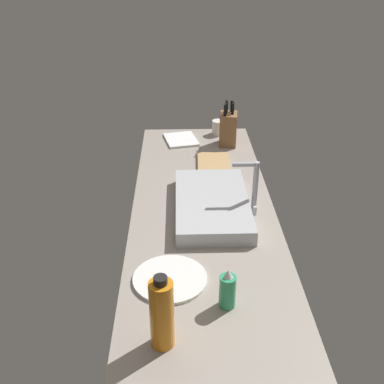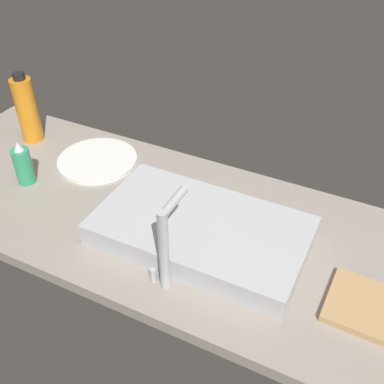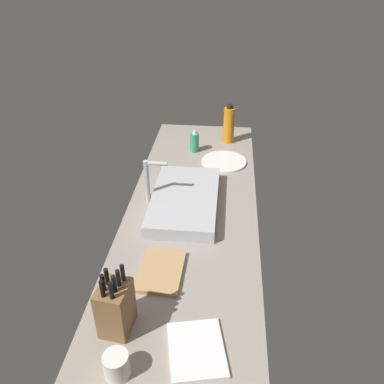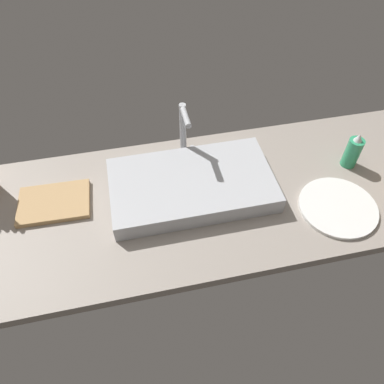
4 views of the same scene
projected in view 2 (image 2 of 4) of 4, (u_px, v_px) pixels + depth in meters
The scene contains 7 objects.
countertop_slab at pixel (204, 235), 126.58cm from camera, with size 195.92×62.26×3.50cm, color gray.
sink_basin at pixel (201, 230), 120.74cm from camera, with size 55.09×31.17×6.33cm, color #B7BABF.
faucet at pixel (166, 243), 102.68cm from camera, with size 5.50×11.34×23.27cm.
cutting_board at pixel (380, 312), 103.14cm from camera, with size 23.39×16.35×1.80cm, color tan.
soap_bottle at pixel (23, 165), 138.91cm from camera, with size 5.44×5.44×14.33cm.
water_bottle at pixel (27, 109), 155.20cm from camera, with size 7.04×7.04×24.60cm.
dinner_plate at pixel (97, 160), 150.83cm from camera, with size 25.95×25.95×1.20cm, color white.
Camera 2 is at (-37.92, 83.78, 89.58)cm, focal length 43.06 mm.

